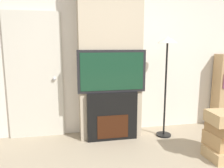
# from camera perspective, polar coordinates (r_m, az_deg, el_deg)

# --- Properties ---
(wall_back) EXTENTS (6.00, 0.06, 2.70)m
(wall_back) POSITION_cam_1_polar(r_m,az_deg,el_deg) (3.74, -1.25, 7.83)
(wall_back) COLOR silver
(wall_back) RESTS_ON ground_plane
(chimney_breast) EXTENTS (0.99, 0.38, 2.70)m
(chimney_breast) POSITION_cam_1_polar(r_m,az_deg,el_deg) (3.52, -0.61, 7.70)
(chimney_breast) COLOR tan
(chimney_breast) RESTS_ON ground_plane
(fireplace) EXTENTS (0.79, 0.15, 0.77)m
(fireplace) POSITION_cam_1_polar(r_m,az_deg,el_deg) (3.51, 0.00, -8.40)
(fireplace) COLOR black
(fireplace) RESTS_ON ground_plane
(television) EXTENTS (1.06, 0.07, 0.66)m
(television) POSITION_cam_1_polar(r_m,az_deg,el_deg) (3.35, 0.01, 3.31)
(television) COLOR black
(television) RESTS_ON fireplace
(floor_lamp) EXTENTS (0.32, 0.32, 1.63)m
(floor_lamp) POSITION_cam_1_polar(r_m,az_deg,el_deg) (3.58, 14.13, 6.83)
(floor_lamp) COLOR black
(floor_lamp) RESTS_ON ground_plane
(entry_door) EXTENTS (0.86, 0.09, 2.01)m
(entry_door) POSITION_cam_1_polar(r_m,az_deg,el_deg) (3.69, -19.49, 1.89)
(entry_door) COLOR beige
(entry_door) RESTS_ON ground_plane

